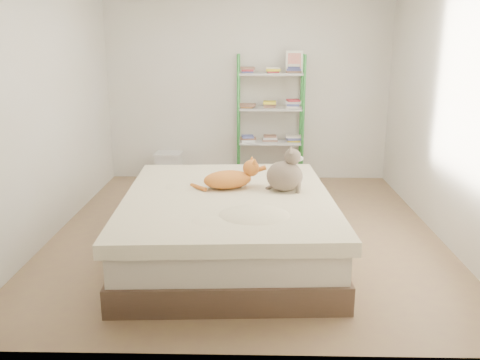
{
  "coord_description": "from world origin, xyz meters",
  "views": [
    {
      "loc": [
        0.06,
        -4.83,
        1.87
      ],
      "look_at": [
        -0.05,
        -0.29,
        0.62
      ],
      "focal_mm": 38.0,
      "sensor_mm": 36.0,
      "label": 1
    }
  ],
  "objects_px": {
    "orange_cat": "(228,177)",
    "cardboard_box": "(277,184)",
    "shelf_unit": "(271,122)",
    "white_bin": "(169,167)",
    "bed": "(228,225)",
    "grey_cat": "(285,170)"
  },
  "relations": [
    {
      "from": "orange_cat",
      "to": "cardboard_box",
      "type": "relative_size",
      "value": 0.84
    },
    {
      "from": "shelf_unit",
      "to": "white_bin",
      "type": "height_order",
      "value": "shelf_unit"
    },
    {
      "from": "bed",
      "to": "orange_cat",
      "type": "distance_m",
      "value": 0.43
    },
    {
      "from": "white_bin",
      "to": "orange_cat",
      "type": "bearing_deg",
      "value": -68.04
    },
    {
      "from": "orange_cat",
      "to": "grey_cat",
      "type": "relative_size",
      "value": 1.33
    },
    {
      "from": "bed",
      "to": "grey_cat",
      "type": "height_order",
      "value": "grey_cat"
    },
    {
      "from": "cardboard_box",
      "to": "shelf_unit",
      "type": "bearing_deg",
      "value": 118.34
    },
    {
      "from": "bed",
      "to": "grey_cat",
      "type": "bearing_deg",
      "value": 11.69
    },
    {
      "from": "grey_cat",
      "to": "white_bin",
      "type": "xyz_separation_m",
      "value": [
        -1.42,
        2.31,
        -0.56
      ]
    },
    {
      "from": "orange_cat",
      "to": "grey_cat",
      "type": "xyz_separation_m",
      "value": [
        0.51,
        -0.06,
        0.09
      ]
    },
    {
      "from": "shelf_unit",
      "to": "white_bin",
      "type": "bearing_deg",
      "value": -178.71
    },
    {
      "from": "bed",
      "to": "orange_cat",
      "type": "bearing_deg",
      "value": 90.2
    },
    {
      "from": "bed",
      "to": "orange_cat",
      "type": "height_order",
      "value": "orange_cat"
    },
    {
      "from": "grey_cat",
      "to": "shelf_unit",
      "type": "xyz_separation_m",
      "value": [
        -0.04,
        2.35,
        0.06
      ]
    },
    {
      "from": "shelf_unit",
      "to": "cardboard_box",
      "type": "xyz_separation_m",
      "value": [
        0.06,
        -0.75,
        -0.65
      ]
    },
    {
      "from": "shelf_unit",
      "to": "cardboard_box",
      "type": "height_order",
      "value": "shelf_unit"
    },
    {
      "from": "grey_cat",
      "to": "cardboard_box",
      "type": "xyz_separation_m",
      "value": [
        0.02,
        1.6,
        -0.59
      ]
    },
    {
      "from": "grey_cat",
      "to": "cardboard_box",
      "type": "bearing_deg",
      "value": 8.33
    },
    {
      "from": "bed",
      "to": "shelf_unit",
      "type": "height_order",
      "value": "shelf_unit"
    },
    {
      "from": "bed",
      "to": "shelf_unit",
      "type": "bearing_deg",
      "value": 76.75
    },
    {
      "from": "cardboard_box",
      "to": "white_bin",
      "type": "xyz_separation_m",
      "value": [
        -1.43,
        0.72,
        0.03
      ]
    },
    {
      "from": "bed",
      "to": "white_bin",
      "type": "distance_m",
      "value": 2.61
    }
  ]
}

